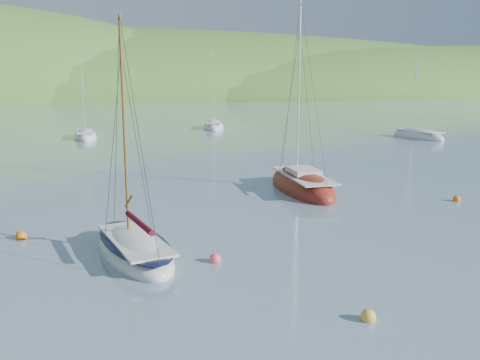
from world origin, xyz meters
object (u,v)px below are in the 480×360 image
object	(u,v)px
sloop_red	(302,187)
distant_sloop_b	(214,127)
daysailer_white	(135,250)
distant_sloop_a	(85,137)
distant_sloop_d	(418,137)

from	to	relation	value
sloop_red	distant_sloop_b	distance (m)	39.77
sloop_red	distant_sloop_b	bearing A→B (deg)	87.62
daysailer_white	distant_sloop_a	size ratio (longest dim) A/B	1.03
distant_sloop_a	distant_sloop_d	distance (m)	38.61
sloop_red	distant_sloop_a	bearing A→B (deg)	114.91
daysailer_white	sloop_red	size ratio (longest dim) A/B	0.81
distant_sloop_b	distant_sloop_d	distance (m)	26.72
daysailer_white	distant_sloop_d	bearing A→B (deg)	30.97
sloop_red	distant_sloop_d	distance (m)	32.50
distant_sloop_a	distant_sloop_d	xyz separation A→B (m)	(36.65, -12.14, 0.01)
daysailer_white	distant_sloop_d	world-z (taller)	distant_sloop_d
distant_sloop_b	distant_sloop_a	bearing A→B (deg)	-145.55
distant_sloop_b	distant_sloop_d	world-z (taller)	distant_sloop_b
sloop_red	distant_sloop_a	xyz separation A→B (m)	(-11.96, 33.28, -0.06)
distant_sloop_a	distant_sloop_d	bearing A→B (deg)	-16.59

